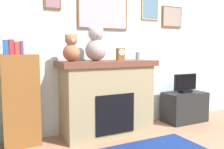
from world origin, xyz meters
TOP-DOWN VIEW (x-y plane):
  - back_wall at (0.00, 2.00)m, footprint 5.20×0.15m
  - fireplace at (-0.30, 1.69)m, footprint 1.39×0.56m
  - bookshelf at (-1.45, 1.74)m, footprint 0.44×0.16m
  - tv_stand at (1.13, 1.64)m, footprint 0.72×0.40m
  - television at (1.13, 1.64)m, footprint 0.46×0.14m
  - candle_jar at (0.20, 1.67)m, footprint 0.07×0.07m
  - mantel_clock at (-0.10, 1.67)m, footprint 0.11×0.08m
  - teddy_bear_cream at (-0.82, 1.67)m, footprint 0.22×0.22m
  - teddy_bear_brown at (-0.48, 1.67)m, footprint 0.29×0.29m

SIDE VIEW (x-z plane):
  - tv_stand at x=1.13m, z-range 0.00..0.50m
  - fireplace at x=-0.30m, z-range 0.01..1.06m
  - bookshelf at x=-1.45m, z-range -0.05..1.28m
  - television at x=1.13m, z-range 0.49..0.80m
  - candle_jar at x=0.20m, z-range 1.06..1.17m
  - mantel_clock at x=-0.10m, z-range 1.06..1.23m
  - teddy_bear_cream at x=-0.82m, z-range 1.04..1.40m
  - teddy_bear_brown at x=-0.48m, z-range 1.03..1.50m
  - back_wall at x=0.00m, z-range 0.01..2.61m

